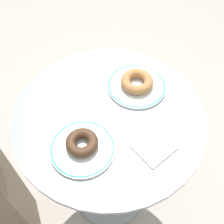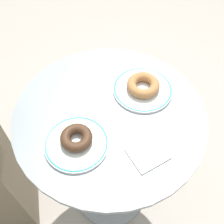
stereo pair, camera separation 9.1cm
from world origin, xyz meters
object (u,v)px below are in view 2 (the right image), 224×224
cafe_table (110,150)px  plate_right (143,89)px  plate_left (76,143)px  donut_chocolate (76,138)px  paper_napkin (147,153)px  donut_cinnamon (143,85)px

cafe_table → plate_right: bearing=-2.7°
plate_left → plate_right: bearing=1.9°
cafe_table → donut_chocolate: 0.33m
cafe_table → plate_right: 0.32m
plate_right → donut_chocolate: 0.31m
plate_left → paper_napkin: plate_left is taller
donut_cinnamon → donut_chocolate: bearing=-179.0°
donut_chocolate → paper_napkin: size_ratio=0.92×
paper_napkin → donut_chocolate: bearing=126.2°
plate_right → donut_chocolate: size_ratio=2.12×
plate_right → plate_left: bearing=-178.1°
cafe_table → donut_cinnamon: 0.34m
plate_left → paper_napkin: (0.14, -0.18, -0.00)m
cafe_table → donut_chocolate: donut_chocolate is taller
cafe_table → plate_left: (-0.16, -0.02, 0.27)m
cafe_table → plate_right: (0.16, -0.01, 0.27)m
plate_left → plate_right: (0.32, 0.01, 0.00)m
paper_napkin → plate_right: bearing=46.2°
plate_right → donut_cinnamon: bearing=0.0°
plate_right → donut_cinnamon: 0.02m
cafe_table → donut_cinnamon: (0.16, -0.01, 0.30)m
cafe_table → plate_right: plate_right is taller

